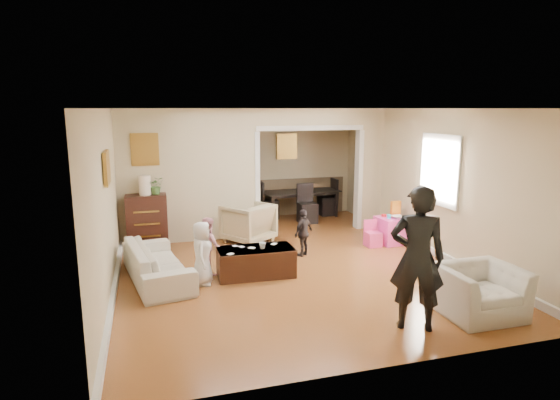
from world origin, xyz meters
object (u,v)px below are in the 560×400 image
object	(u,v)px
armchair_back	(248,223)
dresser	(147,221)
sofa	(157,263)
armchair_front	(479,291)
table_lamp	(145,185)
coffee_table	(256,262)
adult_person	(417,258)
coffee_cup	(262,246)
play_table	(392,230)
child_kneel_a	(202,253)
dining_table	(299,203)
child_toddler	(303,233)
cyan_cup	(389,216)
child_kneel_b	(208,246)

from	to	relation	value
armchair_back	dresser	bearing A→B (deg)	-38.69
sofa	armchair_front	xyz separation A→B (m)	(3.91, -2.40, 0.04)
table_lamp	coffee_table	size ratio (longest dim) A/B	0.30
sofa	adult_person	world-z (taller)	adult_person
armchair_front	armchair_back	bearing A→B (deg)	117.77
coffee_table	coffee_cup	bearing A→B (deg)	-26.57
dresser	play_table	distance (m)	4.72
play_table	child_kneel_a	xyz separation A→B (m)	(-3.83, -1.18, 0.23)
table_lamp	coffee_table	world-z (taller)	table_lamp
coffee_table	child_kneel_a	size ratio (longest dim) A/B	1.23
sofa	armchair_back	xyz separation A→B (m)	(1.79, 1.68, 0.11)
dining_table	child_toddler	bearing A→B (deg)	-112.98
coffee_cup	child_kneel_a	distance (m)	0.96
table_lamp	dining_table	distance (m)	4.04
coffee_table	dining_table	bearing A→B (deg)	62.43
coffee_cup	play_table	world-z (taller)	coffee_cup
coffee_cup	cyan_cup	world-z (taller)	cyan_cup
table_lamp	child_kneel_a	world-z (taller)	table_lamp
armchair_front	dresser	bearing A→B (deg)	134.00
table_lamp	play_table	xyz separation A→B (m)	(4.60, -1.00, -0.95)
armchair_back	dining_table	distance (m)	2.46
coffee_cup	child_toddler	world-z (taller)	child_toddler
coffee_table	play_table	distance (m)	3.15
cyan_cup	child_kneel_a	xyz separation A→B (m)	(-3.73, -1.13, -0.07)
sofa	dresser	xyz separation A→B (m)	(-0.13, 1.82, 0.23)
armchair_front	dining_table	size ratio (longest dim) A/B	0.53
dining_table	child_kneel_a	world-z (taller)	child_kneel_a
armchair_front	coffee_table	size ratio (longest dim) A/B	0.82
dresser	child_kneel_a	xyz separation A→B (m)	(0.78, -2.18, -0.03)
dining_table	table_lamp	bearing A→B (deg)	-161.01
dresser	armchair_back	bearing A→B (deg)	-4.22
sofa	child_kneel_a	world-z (taller)	child_kneel_a
dresser	table_lamp	xyz separation A→B (m)	(0.00, 0.00, 0.69)
coffee_table	child_toddler	bearing A→B (deg)	35.54
adult_person	play_table	bearing A→B (deg)	-88.63
coffee_cup	sofa	bearing A→B (deg)	170.72
cyan_cup	child_kneel_b	size ratio (longest dim) A/B	0.09
armchair_back	play_table	size ratio (longest dim) A/B	1.60
armchair_back	sofa	bearing A→B (deg)	8.77
dresser	sofa	bearing A→B (deg)	-85.96
child_toddler	cyan_cup	bearing A→B (deg)	149.84
sofa	child_toddler	world-z (taller)	child_toddler
table_lamp	child_kneel_b	bearing A→B (deg)	-61.83
sofa	coffee_cup	size ratio (longest dim) A/B	17.92
armchair_back	coffee_cup	size ratio (longest dim) A/B	7.92
armchair_front	adult_person	world-z (taller)	adult_person
adult_person	sofa	bearing A→B (deg)	-13.89
coffee_table	cyan_cup	world-z (taller)	cyan_cup
sofa	child_toddler	size ratio (longest dim) A/B	2.26
armchair_front	dresser	distance (m)	5.84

